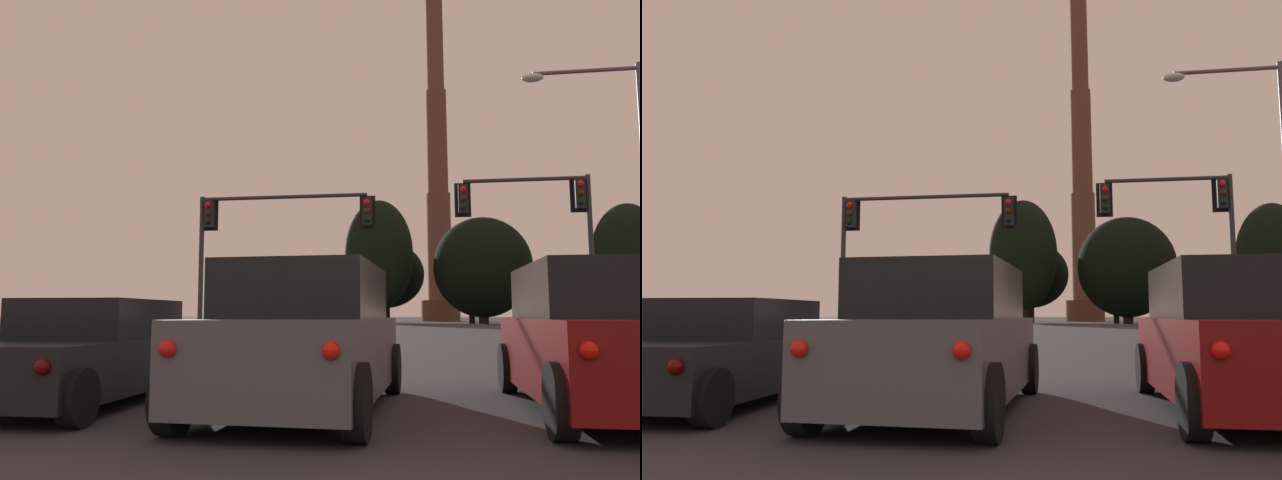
{
  "view_description": "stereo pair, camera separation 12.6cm",
  "coord_description": "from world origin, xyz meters",
  "views": [
    {
      "loc": [
        1.23,
        -1.96,
        1.21
      ],
      "look_at": [
        -2.78,
        22.99,
        4.24
      ],
      "focal_mm": 35.0,
      "sensor_mm": 36.0,
      "label": 1
    },
    {
      "loc": [
        1.35,
        -1.94,
        1.21
      ],
      "look_at": [
        -2.78,
        22.99,
        4.24
      ],
      "focal_mm": 35.0,
      "sensor_mm": 36.0,
      "label": 2
    }
  ],
  "objects": [
    {
      "name": "treeline_far_left",
      "position": [
        26.31,
        78.39,
        7.49
      ],
      "size": [
        8.76,
        7.89,
        14.77
      ],
      "color": "black",
      "rests_on": "ground_plane"
    },
    {
      "name": "smokestack",
      "position": [
        4.79,
        111.05,
        24.07
      ],
      "size": [
        6.8,
        6.8,
        61.54
      ],
      "color": "#523427",
      "rests_on": "ground_plane"
    },
    {
      "name": "suv_center_lane_second",
      "position": [
        -0.24,
        6.08,
        0.9
      ],
      "size": [
        2.3,
        4.98,
        1.86
      ],
      "rotation": [
        0.0,
        0.0,
        -0.04
      ],
      "color": "#4C4F54",
      "rests_on": "ground_plane"
    },
    {
      "name": "treeline_center_right",
      "position": [
        -3.72,
        89.75,
        7.01
      ],
      "size": [
        11.21,
        10.09,
        11.91
      ],
      "color": "black",
      "rests_on": "ground_plane"
    },
    {
      "name": "treeline_left_mid",
      "position": [
        -4.26,
        83.21,
        9.39
      ],
      "size": [
        9.31,
        8.38,
        16.89
      ],
      "color": "black",
      "rests_on": "ground_plane"
    },
    {
      "name": "traffic_light_overhead_right",
      "position": [
        5.58,
        20.56,
        4.61
      ],
      "size": [
        4.75,
        0.5,
        6.06
      ],
      "color": "#2D2D30",
      "rests_on": "ground_plane"
    },
    {
      "name": "suv_right_lane_second",
      "position": [
        3.5,
        6.45,
        0.9
      ],
      "size": [
        2.11,
        4.91,
        1.86
      ],
      "rotation": [
        0.0,
        0.0,
        -0.0
      ],
      "color": "maroon",
      "rests_on": "ground_plane"
    },
    {
      "name": "treeline_right_mid",
      "position": [
        9.44,
        82.76,
        7.45
      ],
      "size": [
        12.86,
        11.57,
        14.11
      ],
      "color": "black",
      "rests_on": "ground_plane"
    },
    {
      "name": "sedan_left_lane_second",
      "position": [
        -3.35,
        6.34,
        0.67
      ],
      "size": [
        2.03,
        4.72,
        1.43
      ],
      "rotation": [
        0.0,
        0.0,
        0.01
      ],
      "color": "black",
      "rests_on": "ground_plane"
    },
    {
      "name": "street_lamp",
      "position": [
        7.21,
        17.0,
        5.31
      ],
      "size": [
        3.45,
        0.36,
        8.62
      ],
      "color": "#56565B",
      "rests_on": "ground_plane"
    },
    {
      "name": "traffic_light_overhead_left",
      "position": [
        -4.69,
        20.58,
        4.41
      ],
      "size": [
        6.82,
        0.5,
        5.7
      ],
      "color": "#2D2D30",
      "rests_on": "ground_plane"
    },
    {
      "name": "treeline_far_right",
      "position": [
        7.98,
        83.74,
        7.03
      ],
      "size": [
        7.78,
        7.0,
        11.22
      ],
      "color": "black",
      "rests_on": "ground_plane"
    }
  ]
}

